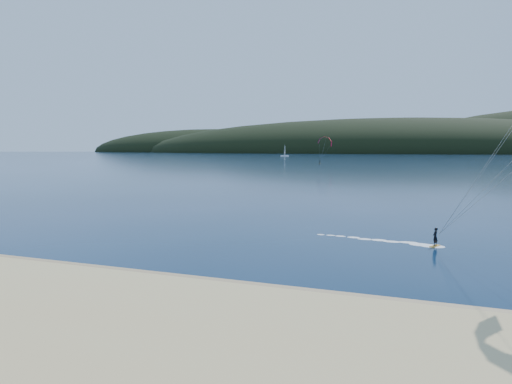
% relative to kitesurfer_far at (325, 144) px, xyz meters
% --- Properties ---
extents(ground, '(1800.00, 1800.00, 0.00)m').
position_rel_kitesurfer_far_xyz_m(ground, '(32.97, -206.16, -10.07)').
color(ground, '#071C34').
rests_on(ground, ground).
extents(wet_sand, '(220.00, 2.50, 0.10)m').
position_rel_kitesurfer_far_xyz_m(wet_sand, '(32.97, -201.66, -10.02)').
color(wet_sand, '#967A57').
rests_on(wet_sand, ground).
extents(headland, '(1200.00, 310.00, 140.00)m').
position_rel_kitesurfer_far_xyz_m(headland, '(33.60, 539.12, -10.07)').
color(headland, black).
rests_on(headland, ground).
extents(kitesurfer_far, '(7.64, 5.38, 12.66)m').
position_rel_kitesurfer_far_xyz_m(kitesurfer_far, '(0.00, 0.00, 0.00)').
color(kitesurfer_far, orange).
rests_on(kitesurfer_far, ground).
extents(sailboat, '(8.12, 5.11, 11.36)m').
position_rel_kitesurfer_far_xyz_m(sailboat, '(-77.84, 194.16, -9.23)').
color(sailboat, white).
rests_on(sailboat, ground).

